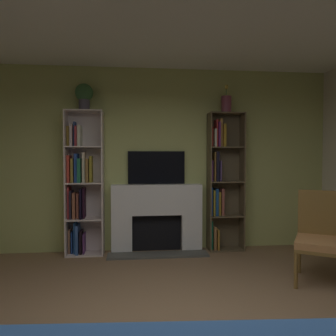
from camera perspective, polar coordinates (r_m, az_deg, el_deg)
The scene contains 8 objects.
wall_back_accent at distance 5.31m, azimuth -2.07°, elevation 1.48°, with size 5.77×0.06×2.90m, color #B8BE6C.
fireplace at distance 5.25m, azimuth -1.94°, elevation -8.30°, with size 1.51×0.52×1.06m.
tv at distance 5.26m, azimuth -2.02°, elevation 0.09°, with size 0.90×0.06×0.52m, color black.
bookshelf_left at distance 5.22m, azimuth -14.78°, elevation -2.89°, with size 0.56×0.33×2.19m.
bookshelf_right at distance 5.37m, azimuth 9.13°, elevation -2.23°, with size 0.56×0.29×2.19m.
potted_plant at distance 5.25m, azimuth -14.29°, elevation 12.14°, with size 0.27×0.27×0.41m.
vase_with_flowers at distance 5.39m, azimuth 10.03°, elevation 10.86°, with size 0.16×0.16×0.44m.
armchair at distance 4.42m, azimuth 25.14°, elevation -10.55°, with size 0.81×0.82×1.07m.
Camera 1 is at (-0.38, -2.37, 1.50)m, focal length 35.28 mm.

